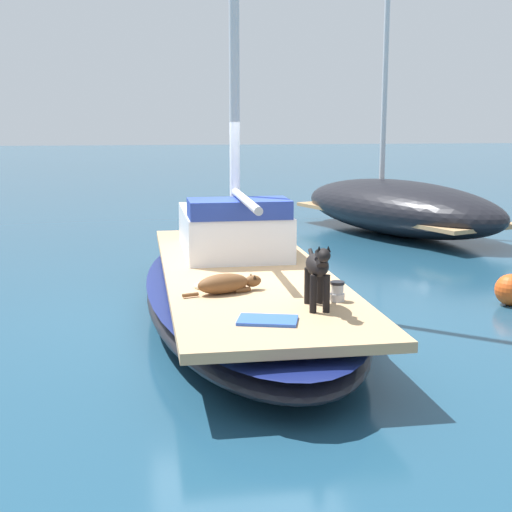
{
  "coord_description": "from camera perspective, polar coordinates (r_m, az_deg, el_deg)",
  "views": [
    {
      "loc": [
        -1.18,
        -9.03,
        2.57
      ],
      "look_at": [
        0.0,
        -1.0,
        1.01
      ],
      "focal_mm": 50.97,
      "sensor_mm": 36.0,
      "label": 1
    }
  ],
  "objects": [
    {
      "name": "coiled_rope",
      "position": [
        8.27,
        -3.76,
        -2.34
      ],
      "size": [
        0.32,
        0.32,
        0.04
      ],
      "primitive_type": "torus",
      "color": "beige",
      "rests_on": "sailboat_main"
    },
    {
      "name": "dog_black",
      "position": [
        7.28,
        4.88,
        -0.96
      ],
      "size": [
        0.25,
        0.94,
        0.7
      ],
      "color": "black",
      "rests_on": "sailboat_main"
    },
    {
      "name": "ground_plane",
      "position": [
        9.46,
        -0.89,
        -4.88
      ],
      "size": [
        120.0,
        120.0,
        0.0
      ],
      "primitive_type": "plane",
      "color": "navy"
    },
    {
      "name": "mast_main",
      "position": [
        9.92,
        -1.63,
        17.6
      ],
      "size": [
        0.14,
        2.27,
        6.86
      ],
      "color": "silver",
      "rests_on": "sailboat_main"
    },
    {
      "name": "moored_boat_starboard_side",
      "position": [
        16.46,
        11.12,
        3.86
      ],
      "size": [
        4.37,
        6.39,
        7.57
      ],
      "color": "black",
      "rests_on": "ground"
    },
    {
      "name": "dog_brown",
      "position": [
        7.99,
        -2.36,
        -2.18
      ],
      "size": [
        0.92,
        0.45,
        0.22
      ],
      "color": "brown",
      "rests_on": "sailboat_main"
    },
    {
      "name": "deck_winch",
      "position": [
        7.69,
        6.4,
        -2.82
      ],
      "size": [
        0.16,
        0.16,
        0.21
      ],
      "color": "#B7B7BC",
      "rests_on": "sailboat_main"
    },
    {
      "name": "sailboat_main",
      "position": [
        9.38,
        -0.89,
        -2.91
      ],
      "size": [
        2.62,
        7.27,
        0.66
      ],
      "color": "black",
      "rests_on": "ground"
    },
    {
      "name": "deck_towel",
      "position": [
        6.9,
        0.92,
        -5.06
      ],
      "size": [
        0.64,
        0.5,
        0.03
      ],
      "primitive_type": "cube",
      "rotation": [
        0.0,
        0.0,
        -0.27
      ],
      "color": "blue",
      "rests_on": "sailboat_main"
    },
    {
      "name": "cabin_house",
      "position": [
        10.33,
        -1.81,
        2.16
      ],
      "size": [
        1.43,
        2.24,
        0.84
      ],
      "color": "silver",
      "rests_on": "sailboat_main"
    },
    {
      "name": "mooring_buoy",
      "position": [
        10.64,
        19.37,
        -2.52
      ],
      "size": [
        0.44,
        0.44,
        0.44
      ],
      "primitive_type": "sphere",
      "color": "#E55119",
      "rests_on": "ground"
    }
  ]
}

